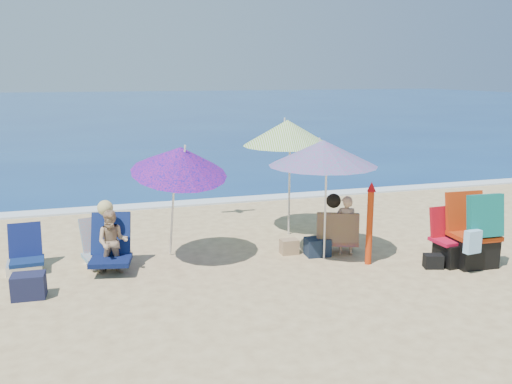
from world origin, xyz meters
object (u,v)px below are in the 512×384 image
object	(u,v)px
chair_navy	(25,259)
umbrella_turquoise	(323,153)
umbrella_blue	(180,160)
chair_rainbow	(102,252)
camp_chair_right	(473,239)
person_center	(342,226)
person_left	(112,241)
umbrella_striped	(287,133)
camp_chair_left	(452,248)
furled_umbrella	(370,219)

from	to	relation	value
chair_navy	umbrella_turquoise	bearing A→B (deg)	-10.02
umbrella_turquoise	umbrella_blue	distance (m)	2.13
umbrella_turquoise	chair_rainbow	world-z (taller)	umbrella_turquoise
camp_chair_right	person_center	xyz separation A→B (m)	(-1.64, 1.06, 0.06)
chair_navy	person_left	xyz separation A→B (m)	(1.22, -0.44, 0.30)
person_center	chair_rainbow	bearing A→B (deg)	170.18
umbrella_turquoise	umbrella_striped	bearing A→B (deg)	91.54
umbrella_turquoise	umbrella_striped	distance (m)	1.45
umbrella_blue	person_left	xyz separation A→B (m)	(-1.03, -0.06, -1.11)
umbrella_blue	chair_navy	size ratio (longest dim) A/B	2.93
person_center	person_left	xyz separation A→B (m)	(-3.51, 0.23, 0.00)
chair_rainbow	person_center	distance (m)	3.71
camp_chair_left	person_left	bearing A→B (deg)	166.97
umbrella_striped	camp_chair_left	distance (m)	3.29
umbrella_blue	furled_umbrella	xyz separation A→B (m)	(2.68, -0.84, -0.89)
umbrella_striped	person_center	bearing A→B (deg)	-72.21
umbrella_striped	chair_navy	bearing A→B (deg)	-171.04
chair_navy	camp_chair_left	distance (m)	6.32
chair_rainbow	chair_navy	bearing A→B (deg)	177.89
umbrella_striped	umbrella_blue	world-z (taller)	umbrella_striped
chair_navy	camp_chair_right	bearing A→B (deg)	-15.25
furled_umbrella	camp_chair_right	size ratio (longest dim) A/B	1.12
person_center	person_left	world-z (taller)	person_left
chair_rainbow	person_left	xyz separation A→B (m)	(0.14, -0.40, 0.29)
umbrella_blue	camp_chair_left	distance (m)	4.27
camp_chair_left	camp_chair_right	xyz separation A→B (m)	(0.25, -0.16, 0.16)
umbrella_turquoise	camp_chair_right	bearing A→B (deg)	-25.52
camp_chair_right	camp_chair_left	bearing A→B (deg)	146.95
furled_umbrella	person_center	world-z (taller)	furled_umbrella
umbrella_blue	camp_chair_left	size ratio (longest dim) A/B	2.28
umbrella_turquoise	camp_chair_left	size ratio (longest dim) A/B	2.51
umbrella_blue	furled_umbrella	bearing A→B (deg)	-17.33
person_left	umbrella_turquoise	bearing A→B (deg)	-5.93
umbrella_striped	furled_umbrella	xyz separation A→B (m)	(0.62, -1.89, -1.11)
chair_rainbow	person_center	size ratio (longest dim) A/B	0.78
camp_chair_right	person_center	distance (m)	1.95
chair_navy	chair_rainbow	bearing A→B (deg)	-2.11
chair_rainbow	camp_chair_left	size ratio (longest dim) A/B	0.89
furled_umbrella	chair_rainbow	size ratio (longest dim) A/B	1.68
umbrella_striped	person_left	bearing A→B (deg)	-160.04
chair_navy	camp_chair_right	world-z (taller)	camp_chair_right
camp_chair_left	umbrella_striped	bearing A→B (deg)	129.01
umbrella_striped	camp_chair_left	bearing A→B (deg)	-50.99
camp_chair_left	person_center	bearing A→B (deg)	146.98
umbrella_striped	furled_umbrella	size ratio (longest dim) A/B	1.64
umbrella_striped	furled_umbrella	world-z (taller)	umbrella_striped
camp_chair_right	person_center	world-z (taller)	camp_chair_right
umbrella_striped	person_center	world-z (taller)	umbrella_striped
umbrella_turquoise	umbrella_striped	world-z (taller)	umbrella_striped
chair_navy	person_center	bearing A→B (deg)	-8.08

